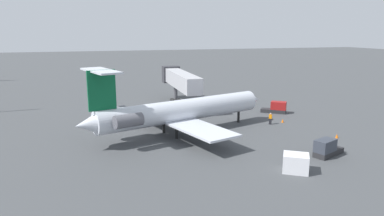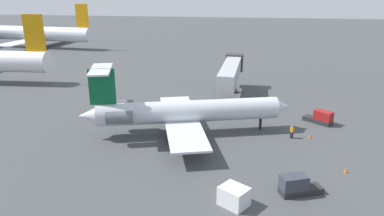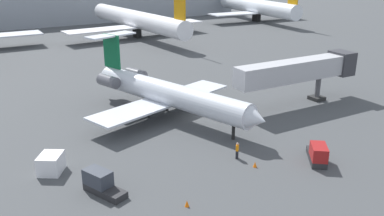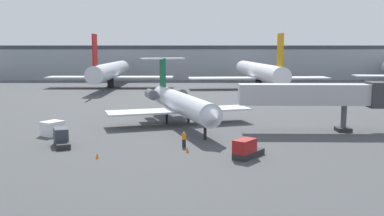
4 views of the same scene
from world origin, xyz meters
name	(u,v)px [view 2 (image 2 of 4)]	position (x,y,z in m)	size (l,w,h in m)	color
ground_plane	(202,129)	(0.00, 0.00, -0.05)	(400.00, 400.00, 0.10)	#424447
regional_jet	(183,111)	(-2.02, 2.26, 3.11)	(20.51, 27.05, 8.99)	silver
jet_bridge	(231,71)	(15.99, -2.86, 4.66)	(18.75, 3.44, 6.34)	#ADADB2
ground_crew_marshaller	(292,132)	(-1.32, -11.68, 0.86)	(0.47, 0.47, 1.69)	black
baggage_tug_lead	(297,186)	(-14.72, -10.83, 0.84)	(2.80, 4.23, 1.90)	#262628
baggage_tug_trailing	(321,118)	(4.79, -16.25, 0.84)	(3.56, 4.02, 1.90)	#262628
cargo_container_uld	(234,196)	(-17.46, -5.18, 0.87)	(2.91, 3.03, 1.74)	silver
traffic_cone_near	(310,136)	(-0.93, -13.96, 0.28)	(0.36, 0.36, 0.55)	orange
traffic_cone_mid	(346,170)	(-9.68, -16.34, 0.28)	(0.36, 0.36, 0.55)	orange
parked_airliner_east_mid	(37,34)	(61.15, 61.50, 4.49)	(32.08, 37.96, 13.79)	silver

